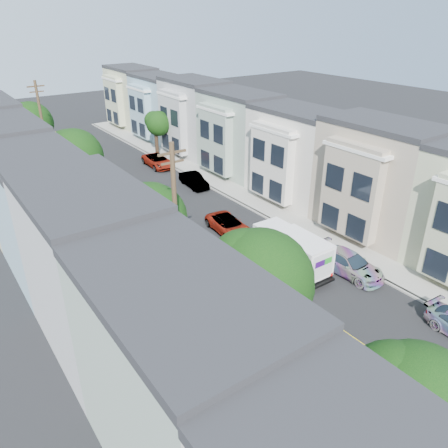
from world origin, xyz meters
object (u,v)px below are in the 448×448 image
object	(u,v)px
tree_far_r	(158,124)
parked_left_c	(229,316)
tree_c	(149,220)
utility_pole_far	(44,133)
fedex_truck	(292,250)
utility_pole_near	(176,231)
parked_right_d	(158,161)
parked_right_c	(194,180)
tree_d	(74,157)
parked_right_b	(349,263)
lead_sedan	(229,225)
parked_left_b	(357,428)
parked_left_d	(134,233)
tree_e	(31,124)
tree_a	(413,413)
tree_b	(258,283)

from	to	relation	value
tree_far_r	parked_left_c	size ratio (longest dim) A/B	1.31
tree_c	utility_pole_far	size ratio (longest dim) A/B	0.68
tree_c	fedex_truck	size ratio (longest dim) A/B	1.18
utility_pole_near	parked_right_d	bearing A→B (deg)	65.03
utility_pole_far	parked_right_c	bearing A→B (deg)	-40.58
tree_d	parked_right_b	world-z (taller)	tree_d
utility_pole_near	lead_sedan	distance (m)	11.18
parked_left_b	utility_pole_near	bearing A→B (deg)	94.80
parked_left_d	tree_e	bearing A→B (deg)	92.92
parked_right_d	tree_a	bearing A→B (deg)	-103.81
tree_e	parked_left_d	xyz separation A→B (m)	(1.40, -21.99, -4.38)
tree_e	utility_pole_far	xyz separation A→B (m)	(0.00, -5.34, 0.09)
utility_pole_near	tree_far_r	bearing A→B (deg)	64.37
tree_d	utility_pole_far	xyz separation A→B (m)	(0.00, 8.85, 0.19)
utility_pole_near	parked_left_d	distance (m)	10.46
tree_d	lead_sedan	size ratio (longest dim) A/B	1.56
tree_e	utility_pole_far	size ratio (longest dim) A/B	0.74
parked_left_b	parked_right_c	world-z (taller)	parked_right_c
parked_left_d	tree_c	bearing A→B (deg)	-104.13
tree_a	tree_b	bearing A→B (deg)	90.00
lead_sedan	parked_right_c	world-z (taller)	parked_right_c
tree_c	parked_left_d	bearing A→B (deg)	76.60
parked_left_c	parked_right_c	xyz separation A→B (m)	(9.80, 19.48, 0.01)
parked_left_d	parked_right_b	size ratio (longest dim) A/B	0.85
tree_a	parked_right_c	size ratio (longest dim) A/B	1.74
tree_d	parked_right_c	world-z (taller)	tree_d
tree_e	fedex_truck	size ratio (longest dim) A/B	1.28
fedex_truck	parked_right_b	world-z (taller)	fedex_truck
tree_b	parked_right_b	size ratio (longest dim) A/B	1.62
tree_far_r	parked_left_c	xyz separation A→B (m)	(-11.79, -30.58, -3.26)
tree_c	fedex_truck	distance (m)	9.78
tree_far_r	lead_sedan	world-z (taller)	tree_far_r
parked_right_c	parked_left_b	bearing A→B (deg)	-104.65
tree_c	parked_left_b	distance (m)	15.96
utility_pole_near	parked_right_b	bearing A→B (deg)	-16.25
tree_c	parked_left_d	size ratio (longest dim) A/B	1.63
parked_left_b	tree_far_r	bearing A→B (deg)	71.49
tree_a	parked_right_d	bearing A→B (deg)	73.82
tree_a	parked_right_b	xyz separation A→B (m)	(11.20, 11.28, -4.20)
parked_right_b	utility_pole_far	bearing A→B (deg)	108.09
utility_pole_near	parked_left_c	distance (m)	5.61
tree_d	parked_left_d	bearing A→B (deg)	-79.82
fedex_truck	parked_right_c	world-z (taller)	fedex_truck
lead_sedan	tree_a	bearing A→B (deg)	-105.68
tree_c	tree_b	bearing A→B (deg)	-90.00
utility_pole_far	parked_right_b	bearing A→B (deg)	-69.06
utility_pole_far	tree_d	bearing A→B (deg)	-90.01
tree_d	tree_e	world-z (taller)	tree_e
parked_right_c	tree_far_r	bearing A→B (deg)	84.21
tree_e	parked_left_c	distance (m)	34.72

